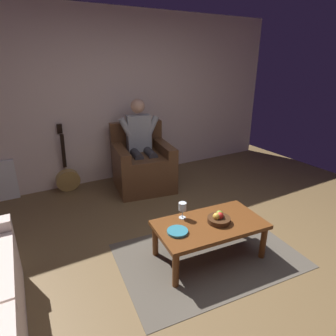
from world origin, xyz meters
TOP-DOWN VIEW (x-y plane):
  - ground_plane at (0.00, 0.00)m, footprint 6.53×6.53m
  - wall_back at (0.00, -2.69)m, footprint 5.84×0.06m
  - rug at (0.03, -0.21)m, footprint 1.86×1.33m
  - armchair at (-0.11, -2.08)m, footprint 0.95×0.97m
  - person_seated at (-0.12, -2.11)m, footprint 0.62×0.62m
  - coffee_table at (0.03, -0.21)m, footprint 1.10×0.67m
  - guitar at (0.93, -2.49)m, footprint 0.34×0.25m
  - wine_glass_near at (0.21, -0.42)m, footprint 0.08×0.08m
  - fruit_bowl at (-0.05, -0.18)m, footprint 0.22×0.22m
  - decorative_dish at (0.39, -0.22)m, footprint 0.19×0.19m

SIDE VIEW (x-z plane):
  - ground_plane at x=0.00m, z-range 0.00..0.00m
  - rug at x=0.03m, z-range 0.00..0.01m
  - guitar at x=0.93m, z-range -0.29..0.72m
  - coffee_table at x=0.03m, z-range 0.14..0.52m
  - armchair at x=-0.11m, z-range -0.14..0.82m
  - decorative_dish at x=0.39m, z-range 0.38..0.41m
  - fruit_bowl at x=-0.05m, z-range 0.37..0.47m
  - wine_glass_near at x=0.21m, z-range 0.42..0.58m
  - person_seated at x=-0.12m, z-range 0.05..1.38m
  - wall_back at x=0.00m, z-range 0.00..2.58m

